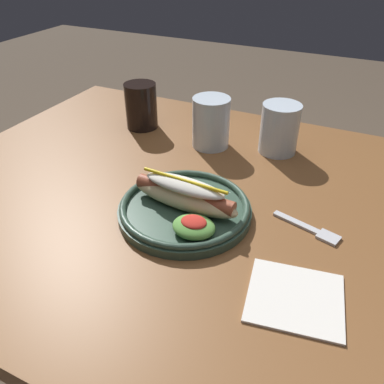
{
  "coord_description": "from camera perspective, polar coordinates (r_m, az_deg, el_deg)",
  "views": [
    {
      "loc": [
        0.2,
        -0.57,
        1.17
      ],
      "look_at": [
        -0.05,
        -0.03,
        0.77
      ],
      "focal_mm": 36.91,
      "sensor_mm": 36.0,
      "label": 1
    }
  ],
  "objects": [
    {
      "name": "dining_table",
      "position": [
        0.8,
        4.63,
        -7.67
      ],
      "size": [
        1.24,
        0.85,
        0.74
      ],
      "color": "brown",
      "rests_on": "ground_plane"
    },
    {
      "name": "hot_dog_plate",
      "position": [
        0.69,
        -1.0,
        -1.96
      ],
      "size": [
        0.24,
        0.24,
        0.08
      ],
      "color": "#334C3D",
      "rests_on": "dining_table"
    },
    {
      "name": "fork",
      "position": [
        0.7,
        16.81,
        -5.19
      ],
      "size": [
        0.12,
        0.05,
        0.0
      ],
      "rotation": [
        0.0,
        0.0,
        -0.27
      ],
      "color": "silver",
      "rests_on": "dining_table"
    },
    {
      "name": "soda_cup",
      "position": [
        1.01,
        -7.36,
        12.24
      ],
      "size": [
        0.08,
        0.08,
        0.11
      ],
      "primitive_type": "cylinder",
      "color": "black",
      "rests_on": "dining_table"
    },
    {
      "name": "water_cup",
      "position": [
        0.91,
        12.53,
        8.94
      ],
      "size": [
        0.09,
        0.09,
        0.11
      ],
      "primitive_type": "cylinder",
      "color": "silver",
      "rests_on": "dining_table"
    },
    {
      "name": "extra_cup",
      "position": [
        0.91,
        2.76,
        10.0
      ],
      "size": [
        0.09,
        0.09,
        0.12
      ],
      "primitive_type": "cylinder",
      "color": "silver",
      "rests_on": "dining_table"
    },
    {
      "name": "napkin",
      "position": [
        0.58,
        14.67,
        -14.55
      ],
      "size": [
        0.15,
        0.14,
        0.0
      ],
      "primitive_type": "cube",
      "rotation": [
        0.0,
        0.0,
        0.16
      ],
      "color": "white",
      "rests_on": "dining_table"
    }
  ]
}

